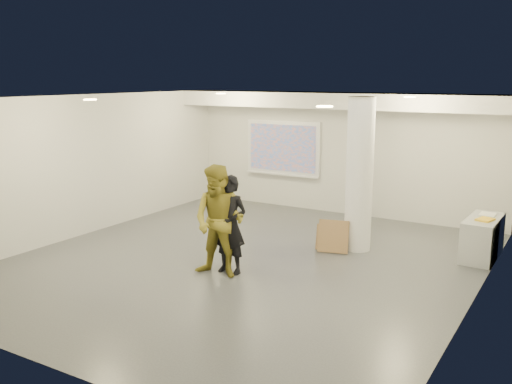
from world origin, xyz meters
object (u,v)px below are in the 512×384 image
Objects in this scene: credenza at (482,238)px; man at (219,221)px; woman at (230,225)px; column at (359,175)px; projection_screen at (283,149)px.

man reaches higher than credenza.
column is at bearing 58.12° from woman.
credenza is (5.32, -1.97, -1.14)m from projection_screen.
projection_screen reaches higher than woman.
column reaches higher than man.
man is at bearing -119.11° from column.
man is at bearing -108.29° from woman.
projection_screen is 1.22× the size of woman.
woman is 0.26m from man.
column reaches higher than projection_screen.
column is 3.08m from man.
woman is 0.89× the size of man.
credenza is at bearing 35.11° from man.
column is 1.56× the size of man.
column is at bearing 53.91° from man.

